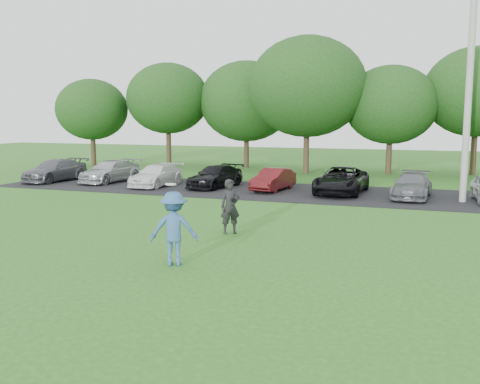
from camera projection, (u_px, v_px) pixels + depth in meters
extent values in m
plane|color=#2B621C|center=(193.00, 261.00, 13.43)|extent=(100.00, 100.00, 0.00)
cube|color=black|center=(307.00, 193.00, 25.55)|extent=(32.00, 6.50, 0.03)
cylinder|color=#A7A7A2|center=(470.00, 78.00, 22.00)|extent=(0.28, 0.28, 10.39)
imported|color=#345F95|center=(174.00, 228.00, 13.01)|extent=(1.34, 1.05, 1.81)
cylinder|color=white|center=(171.00, 184.00, 12.90)|extent=(0.27, 0.27, 0.04)
imported|color=black|center=(230.00, 207.00, 16.52)|extent=(0.74, 0.68, 1.70)
cube|color=black|center=(234.00, 200.00, 16.26)|extent=(0.17, 0.16, 0.10)
imported|color=#56585D|center=(55.00, 170.00, 29.99)|extent=(2.02, 4.28, 1.21)
imported|color=#B0B4B8|center=(110.00, 171.00, 29.57)|extent=(2.10, 4.26, 1.19)
imported|color=white|center=(156.00, 175.00, 27.87)|extent=(1.67, 3.89, 1.12)
imported|color=black|center=(215.00, 176.00, 27.31)|extent=(2.18, 4.04, 1.11)
imported|color=#541215|center=(273.00, 179.00, 26.17)|extent=(1.58, 3.39, 1.08)
imported|color=black|center=(341.00, 180.00, 25.13)|extent=(2.22, 4.52, 1.24)
imported|color=slate|center=(412.00, 185.00, 23.76)|extent=(1.76, 3.88, 1.10)
cylinder|color=#38281C|center=(93.00, 151.00, 39.43)|extent=(0.36, 0.36, 2.20)
ellipsoid|color=#214C19|center=(92.00, 109.00, 39.01)|extent=(5.20, 5.20, 4.42)
cylinder|color=#38281C|center=(169.00, 148.00, 38.86)|extent=(0.36, 0.36, 2.70)
ellipsoid|color=#214C19|center=(168.00, 98.00, 38.37)|extent=(5.94, 5.94, 5.05)
cylinder|color=#38281C|center=(246.00, 152.00, 38.37)|extent=(0.36, 0.36, 2.20)
ellipsoid|color=#214C19|center=(247.00, 101.00, 37.86)|extent=(6.68, 6.68, 5.68)
cylinder|color=#38281C|center=(306.00, 153.00, 34.05)|extent=(0.36, 0.36, 2.70)
ellipsoid|color=#214C19|center=(307.00, 87.00, 33.48)|extent=(7.42, 7.42, 6.31)
cylinder|color=#38281C|center=(389.00, 157.00, 33.72)|extent=(0.36, 0.36, 2.20)
ellipsoid|color=#214C19|center=(391.00, 105.00, 33.27)|extent=(5.76, 5.76, 4.90)
cylinder|color=#38281C|center=(473.00, 153.00, 33.32)|extent=(0.36, 0.36, 2.70)
ellipsoid|color=#214C19|center=(477.00, 92.00, 32.79)|extent=(6.50, 6.50, 5.53)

